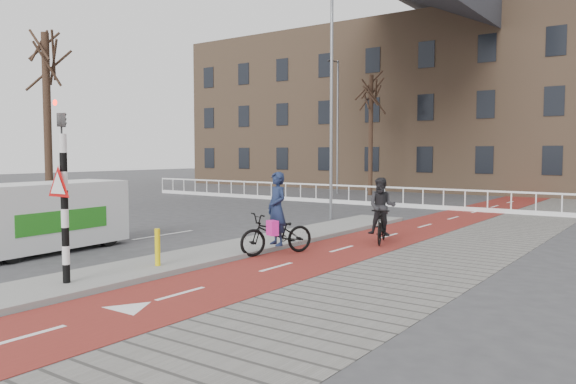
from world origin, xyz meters
The scene contains 15 objects.
ground centered at (0.00, 0.00, 0.00)m, with size 120.00×120.00×0.00m, color #38383A.
bike_lane centered at (1.50, 10.00, 0.01)m, with size 2.50×60.00×0.01m, color maroon.
sidewalk centered at (4.30, 10.00, 0.01)m, with size 3.00×60.00×0.01m, color slate.
curb_island centered at (-0.70, 4.00, 0.06)m, with size 1.80×16.00×0.12m, color gray.
traffic_signal centered at (-0.60, -2.02, 1.99)m, with size 0.80×0.80×3.68m.
bollard centered at (-0.43, 0.15, 0.54)m, with size 0.12×0.12×0.83m, color yellow.
cyclist_near centered at (0.55, 3.30, 0.73)m, with size 1.53×2.19×2.14m.
cyclist_far centered at (1.97, 6.51, 0.80)m, with size 1.06×1.84×1.91m.
van centered at (-4.78, 0.10, 0.97)m, with size 2.05×4.41×1.84m.
railing centered at (-5.00, 17.00, 0.31)m, with size 28.00×0.10×0.99m.
townhouse_row centered at (-3.00, 32.00, 7.81)m, with size 46.00×10.00×15.90m.
tree_left centered at (-12.24, 4.82, 3.75)m, with size 0.31×0.31×7.49m, color black.
tree_mid centered at (-6.94, 23.17, 3.71)m, with size 0.27×0.27×7.42m, color black.
streetlight_near centered at (-2.35, 10.81, 4.39)m, with size 0.12×0.12×8.77m, color slate.
streetlight_left centered at (-9.30, 23.15, 4.26)m, with size 0.12×0.12×8.51m, color slate.
Camera 1 is at (9.12, -8.25, 2.64)m, focal length 35.00 mm.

